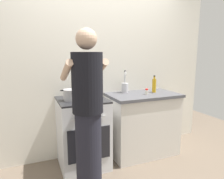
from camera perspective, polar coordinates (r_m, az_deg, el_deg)
ground at (r=2.90m, az=0.00°, el=-20.33°), size 6.00×6.00×0.00m
back_wall at (r=3.05m, az=-0.15°, el=5.97°), size 3.20×0.10×2.50m
countertop at (r=3.06m, az=8.57°, el=-9.43°), size 1.00×0.60×0.90m
stove_range at (r=2.73m, az=-8.18°, el=-11.93°), size 0.60×0.62×0.90m
pot at (r=2.53m, az=-11.41°, el=-1.48°), size 0.25×0.18×0.14m
mixing_bowl at (r=2.64m, az=-5.65°, el=-1.21°), size 0.26×0.26×0.10m
utensil_crock at (r=2.99m, az=3.63°, el=0.93°), size 0.10×0.10×0.33m
spice_bottle at (r=2.88m, az=9.68°, el=-0.61°), size 0.04×0.04×0.08m
oil_bottle at (r=3.06m, az=11.72°, el=1.16°), size 0.06×0.06×0.25m
person at (r=2.03m, az=-6.78°, el=-7.35°), size 0.41×0.50×1.70m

